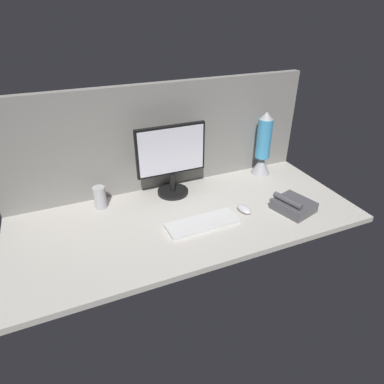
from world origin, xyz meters
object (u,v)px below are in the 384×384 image
at_px(keyboard, 203,223).
at_px(desk_phone, 293,205).
at_px(lava_lamp, 263,149).
at_px(mouse, 244,209).
at_px(mug_steel, 100,197).
at_px(monitor, 171,158).

height_order(keyboard, desk_phone, desk_phone).
xyz_separation_m(lava_lamp, desk_phone, (-0.09, -0.45, -0.14)).
height_order(mouse, mug_steel, mug_steel).
xyz_separation_m(monitor, desk_phone, (0.53, -0.43, -0.19)).
height_order(mug_steel, desk_phone, mug_steel).
bearing_deg(desk_phone, mouse, 160.19).
bearing_deg(mouse, mug_steel, 144.47).
height_order(monitor, desk_phone, monitor).
relative_size(keyboard, mouse, 3.85).
distance_m(keyboard, mug_steel, 0.58).
bearing_deg(keyboard, mug_steel, 138.73).
xyz_separation_m(monitor, mug_steel, (-0.42, 0.00, -0.16)).
height_order(monitor, mouse, monitor).
bearing_deg(lava_lamp, mug_steel, -179.24).
xyz_separation_m(monitor, lava_lamp, (0.62, 0.02, -0.05)).
height_order(mouse, desk_phone, desk_phone).
height_order(keyboard, lava_lamp, lava_lamp).
bearing_deg(desk_phone, monitor, 140.94).
height_order(monitor, keyboard, monitor).
bearing_deg(lava_lamp, mouse, -132.96).
height_order(lava_lamp, desk_phone, lava_lamp).
bearing_deg(mug_steel, monitor, -0.45).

